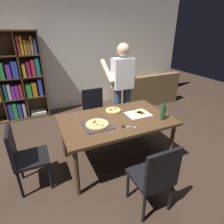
{
  "coord_description": "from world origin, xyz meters",
  "views": [
    {
      "loc": [
        -1.05,
        -2.17,
        1.97
      ],
      "look_at": [
        0.0,
        0.15,
        0.8
      ],
      "focal_mm": 29.23,
      "sensor_mm": 36.0,
      "label": 1
    }
  ],
  "objects_px": {
    "chair_left_end": "(23,155)",
    "second_pizza_plain": "(113,110)",
    "wine_bottle": "(163,112)",
    "dining_table": "(116,123)",
    "chair_near_camera": "(155,176)",
    "chair_far_side": "(95,109)",
    "couch": "(146,92)",
    "person_serving_pizza": "(122,85)",
    "kitchen_scissors": "(126,127)",
    "bookshelf": "(12,80)",
    "pepperoni_pizza_on_tray": "(97,124)"
  },
  "relations": [
    {
      "from": "chair_near_camera",
      "to": "chair_left_end",
      "type": "xyz_separation_m",
      "value": [
        -1.3,
        0.99,
        0.0
      ]
    },
    {
      "from": "chair_left_end",
      "to": "person_serving_pizza",
      "type": "height_order",
      "value": "person_serving_pizza"
    },
    {
      "from": "couch",
      "to": "pepperoni_pizza_on_tray",
      "type": "height_order",
      "value": "couch"
    },
    {
      "from": "chair_near_camera",
      "to": "bookshelf",
      "type": "xyz_separation_m",
      "value": [
        -1.43,
        3.36,
        0.42
      ]
    },
    {
      "from": "kitchen_scissors",
      "to": "dining_table",
      "type": "bearing_deg",
      "value": 93.56
    },
    {
      "from": "person_serving_pizza",
      "to": "kitchen_scissors",
      "type": "bearing_deg",
      "value": -114.18
    },
    {
      "from": "wine_bottle",
      "to": "second_pizza_plain",
      "type": "bearing_deg",
      "value": 133.19
    },
    {
      "from": "chair_far_side",
      "to": "chair_left_end",
      "type": "relative_size",
      "value": 1.0
    },
    {
      "from": "bookshelf",
      "to": "kitchen_scissors",
      "type": "distance_m",
      "value": 3.03
    },
    {
      "from": "wine_bottle",
      "to": "second_pizza_plain",
      "type": "distance_m",
      "value": 0.79
    },
    {
      "from": "chair_far_side",
      "to": "chair_near_camera",
      "type": "bearing_deg",
      "value": -90.0
    },
    {
      "from": "wine_bottle",
      "to": "chair_left_end",
      "type": "bearing_deg",
      "value": 171.5
    },
    {
      "from": "wine_bottle",
      "to": "kitchen_scissors",
      "type": "distance_m",
      "value": 0.61
    },
    {
      "from": "bookshelf",
      "to": "person_serving_pizza",
      "type": "distance_m",
      "value": 2.5
    },
    {
      "from": "chair_far_side",
      "to": "chair_left_end",
      "type": "distance_m",
      "value": 1.64
    },
    {
      "from": "chair_near_camera",
      "to": "wine_bottle",
      "type": "height_order",
      "value": "wine_bottle"
    },
    {
      "from": "pepperoni_pizza_on_tray",
      "to": "second_pizza_plain",
      "type": "relative_size",
      "value": 1.54
    },
    {
      "from": "dining_table",
      "to": "pepperoni_pizza_on_tray",
      "type": "bearing_deg",
      "value": -167.99
    },
    {
      "from": "chair_far_side",
      "to": "dining_table",
      "type": "bearing_deg",
      "value": -90.0
    },
    {
      "from": "chair_left_end",
      "to": "wine_bottle",
      "type": "height_order",
      "value": "wine_bottle"
    },
    {
      "from": "chair_left_end",
      "to": "second_pizza_plain",
      "type": "distance_m",
      "value": 1.43
    },
    {
      "from": "dining_table",
      "to": "chair_near_camera",
      "type": "height_order",
      "value": "chair_near_camera"
    },
    {
      "from": "chair_near_camera",
      "to": "chair_far_side",
      "type": "relative_size",
      "value": 1.0
    },
    {
      "from": "wine_bottle",
      "to": "dining_table",
      "type": "bearing_deg",
      "value": 155.04
    },
    {
      "from": "chair_far_side",
      "to": "chair_left_end",
      "type": "xyz_separation_m",
      "value": [
        -1.3,
        -0.99,
        0.0
      ]
    },
    {
      "from": "chair_far_side",
      "to": "person_serving_pizza",
      "type": "relative_size",
      "value": 0.51
    },
    {
      "from": "wine_bottle",
      "to": "kitchen_scissors",
      "type": "relative_size",
      "value": 1.65
    },
    {
      "from": "bookshelf",
      "to": "wine_bottle",
      "type": "relative_size",
      "value": 6.17
    },
    {
      "from": "kitchen_scissors",
      "to": "bookshelf",
      "type": "bearing_deg",
      "value": 118.71
    },
    {
      "from": "chair_left_end",
      "to": "person_serving_pizza",
      "type": "distance_m",
      "value": 2.01
    },
    {
      "from": "dining_table",
      "to": "wine_bottle",
      "type": "relative_size",
      "value": 5.17
    },
    {
      "from": "chair_far_side",
      "to": "bookshelf",
      "type": "height_order",
      "value": "bookshelf"
    },
    {
      "from": "person_serving_pizza",
      "to": "second_pizza_plain",
      "type": "relative_size",
      "value": 7.06
    },
    {
      "from": "pepperoni_pizza_on_tray",
      "to": "second_pizza_plain",
      "type": "distance_m",
      "value": 0.54
    },
    {
      "from": "person_serving_pizza",
      "to": "kitchen_scissors",
      "type": "height_order",
      "value": "person_serving_pizza"
    },
    {
      "from": "chair_near_camera",
      "to": "pepperoni_pizza_on_tray",
      "type": "xyz_separation_m",
      "value": [
        -0.32,
        0.92,
        0.25
      ]
    },
    {
      "from": "chair_far_side",
      "to": "bookshelf",
      "type": "distance_m",
      "value": 2.04
    },
    {
      "from": "chair_far_side",
      "to": "couch",
      "type": "relative_size",
      "value": 0.52
    },
    {
      "from": "couch",
      "to": "bookshelf",
      "type": "bearing_deg",
      "value": 173.39
    },
    {
      "from": "dining_table",
      "to": "second_pizza_plain",
      "type": "xyz_separation_m",
      "value": [
        0.08,
        0.28,
        0.08
      ]
    },
    {
      "from": "bookshelf",
      "to": "wine_bottle",
      "type": "height_order",
      "value": "bookshelf"
    },
    {
      "from": "chair_left_end",
      "to": "dining_table",
      "type": "bearing_deg",
      "value": 0.0
    },
    {
      "from": "bookshelf",
      "to": "pepperoni_pizza_on_tray",
      "type": "relative_size",
      "value": 5.11
    },
    {
      "from": "chair_near_camera",
      "to": "second_pizza_plain",
      "type": "xyz_separation_m",
      "value": [
        0.08,
        1.27,
        0.25
      ]
    },
    {
      "from": "person_serving_pizza",
      "to": "wine_bottle",
      "type": "xyz_separation_m",
      "value": [
        0.13,
        -1.06,
        -0.13
      ]
    },
    {
      "from": "person_serving_pizza",
      "to": "dining_table",
      "type": "bearing_deg",
      "value": -122.33
    },
    {
      "from": "chair_far_side",
      "to": "couch",
      "type": "height_order",
      "value": "chair_far_side"
    },
    {
      "from": "chair_left_end",
      "to": "person_serving_pizza",
      "type": "xyz_separation_m",
      "value": [
        1.79,
        0.77,
        0.49
      ]
    },
    {
      "from": "chair_near_camera",
      "to": "couch",
      "type": "bearing_deg",
      "value": 57.41
    },
    {
      "from": "dining_table",
      "to": "chair_near_camera",
      "type": "relative_size",
      "value": 1.81
    }
  ]
}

